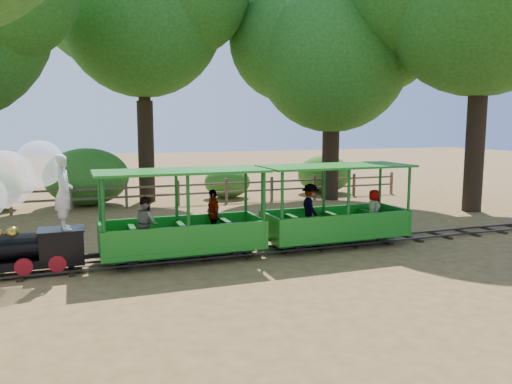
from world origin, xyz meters
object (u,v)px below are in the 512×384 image
object	(u,v)px
carriage_front	(181,226)
fence	(203,190)
carriage_rear	(333,215)
locomotive	(18,199)

from	to	relation	value
carriage_front	fence	size ratio (longest dim) A/B	0.22
carriage_front	carriage_rear	bearing A→B (deg)	0.16
carriage_rear	fence	size ratio (longest dim) A/B	0.22
locomotive	carriage_rear	bearing A→B (deg)	-0.31
carriage_rear	fence	distance (m)	8.13
locomotive	carriage_front	world-z (taller)	locomotive
locomotive	carriage_rear	xyz separation A→B (m)	(7.51, -0.04, -0.82)
locomotive	fence	size ratio (longest dim) A/B	0.16
fence	carriage_front	bearing A→B (deg)	-107.59
fence	locomotive	bearing A→B (deg)	-127.01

